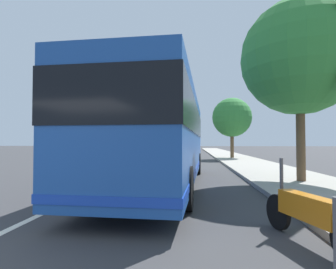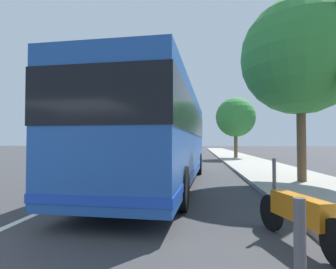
{
  "view_description": "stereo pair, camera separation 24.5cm",
  "coord_description": "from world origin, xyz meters",
  "px_view_note": "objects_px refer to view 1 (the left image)",
  "views": [
    {
      "loc": [
        -1.35,
        -3.21,
        1.53
      ],
      "look_at": [
        9.6,
        -2.2,
        1.85
      ],
      "focal_mm": 28.95,
      "sensor_mm": 36.0,
      "label": 1
    },
    {
      "loc": [
        -1.32,
        -3.46,
        1.53
      ],
      "look_at": [
        9.6,
        -2.2,
        1.85
      ],
      "focal_mm": 28.95,
      "sensor_mm": 36.0,
      "label": 2
    }
  ],
  "objects_px": {
    "car_oncoming": "(128,153)",
    "roadside_tree_mid_block": "(300,58)",
    "coach_bus": "(162,134)",
    "roadside_tree_far_block": "(232,118)",
    "motorcycle_nearest_curb": "(308,213)",
    "car_behind_bus": "(185,147)"
  },
  "relations": [
    {
      "from": "coach_bus",
      "to": "car_oncoming",
      "type": "bearing_deg",
      "value": 22.35
    },
    {
      "from": "motorcycle_nearest_curb",
      "to": "car_oncoming",
      "type": "distance_m",
      "value": 18.25
    },
    {
      "from": "car_oncoming",
      "to": "roadside_tree_mid_block",
      "type": "bearing_deg",
      "value": 36.26
    },
    {
      "from": "motorcycle_nearest_curb",
      "to": "car_behind_bus",
      "type": "relative_size",
      "value": 0.44
    },
    {
      "from": "coach_bus",
      "to": "roadside_tree_mid_block",
      "type": "distance_m",
      "value": 5.74
    },
    {
      "from": "motorcycle_nearest_curb",
      "to": "roadside_tree_far_block",
      "type": "relative_size",
      "value": 0.37
    },
    {
      "from": "coach_bus",
      "to": "motorcycle_nearest_curb",
      "type": "bearing_deg",
      "value": -149.58
    },
    {
      "from": "coach_bus",
      "to": "roadside_tree_far_block",
      "type": "xyz_separation_m",
      "value": [
        15.33,
        -4.63,
        1.95
      ]
    },
    {
      "from": "car_oncoming",
      "to": "car_behind_bus",
      "type": "xyz_separation_m",
      "value": [
        28.24,
        -3.75,
        0.02
      ]
    },
    {
      "from": "coach_bus",
      "to": "roadside_tree_mid_block",
      "type": "relative_size",
      "value": 1.65
    },
    {
      "from": "coach_bus",
      "to": "car_oncoming",
      "type": "relative_size",
      "value": 2.44
    },
    {
      "from": "coach_bus",
      "to": "car_oncoming",
      "type": "height_order",
      "value": "coach_bus"
    },
    {
      "from": "car_oncoming",
      "to": "roadside_tree_mid_block",
      "type": "height_order",
      "value": "roadside_tree_mid_block"
    },
    {
      "from": "coach_bus",
      "to": "car_oncoming",
      "type": "distance_m",
      "value": 12.26
    },
    {
      "from": "roadside_tree_mid_block",
      "to": "motorcycle_nearest_curb",
      "type": "bearing_deg",
      "value": 159.83
    },
    {
      "from": "coach_bus",
      "to": "car_behind_bus",
      "type": "bearing_deg",
      "value": 3.42
    },
    {
      "from": "motorcycle_nearest_curb",
      "to": "car_behind_bus",
      "type": "distance_m",
      "value": 45.27
    },
    {
      "from": "car_oncoming",
      "to": "coach_bus",
      "type": "bearing_deg",
      "value": 16.12
    },
    {
      "from": "coach_bus",
      "to": "roadside_tree_mid_block",
      "type": "height_order",
      "value": "roadside_tree_mid_block"
    },
    {
      "from": "coach_bus",
      "to": "car_behind_bus",
      "type": "relative_size",
      "value": 2.38
    },
    {
      "from": "coach_bus",
      "to": "motorcycle_nearest_curb",
      "type": "distance_m",
      "value": 6.24
    },
    {
      "from": "coach_bus",
      "to": "roadside_tree_far_block",
      "type": "bearing_deg",
      "value": -13.82
    }
  ]
}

